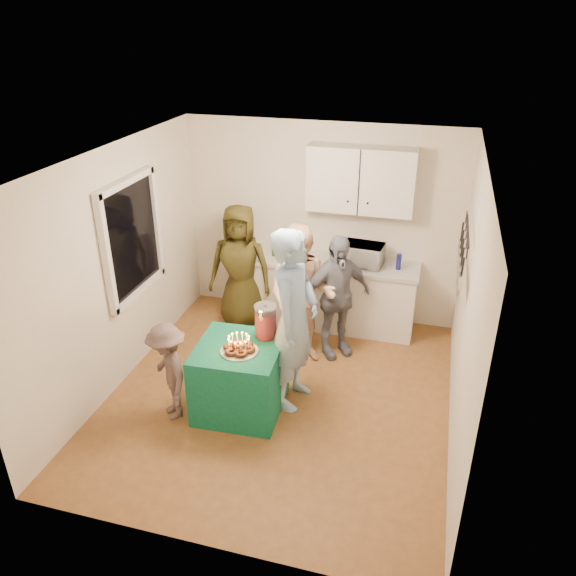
% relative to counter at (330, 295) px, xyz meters
% --- Properties ---
extents(floor, '(4.00, 4.00, 0.00)m').
position_rel_counter_xyz_m(floor, '(-0.20, -1.70, -0.43)').
color(floor, brown).
rests_on(floor, ground).
extents(ceiling, '(4.00, 4.00, 0.00)m').
position_rel_counter_xyz_m(ceiling, '(-0.20, -1.70, 2.17)').
color(ceiling, white).
rests_on(ceiling, floor).
extents(back_wall, '(3.60, 3.60, 0.00)m').
position_rel_counter_xyz_m(back_wall, '(-0.20, 0.30, 0.87)').
color(back_wall, silver).
rests_on(back_wall, floor).
extents(left_wall, '(4.00, 4.00, 0.00)m').
position_rel_counter_xyz_m(left_wall, '(-2.00, -1.70, 0.87)').
color(left_wall, silver).
rests_on(left_wall, floor).
extents(right_wall, '(4.00, 4.00, 0.00)m').
position_rel_counter_xyz_m(right_wall, '(1.60, -1.70, 0.87)').
color(right_wall, silver).
rests_on(right_wall, floor).
extents(window_night, '(0.04, 1.00, 1.20)m').
position_rel_counter_xyz_m(window_night, '(-1.97, -1.40, 1.12)').
color(window_night, black).
rests_on(window_night, left_wall).
extents(counter, '(2.20, 0.58, 0.86)m').
position_rel_counter_xyz_m(counter, '(0.00, 0.00, 0.00)').
color(counter, white).
rests_on(counter, floor).
extents(countertop, '(2.24, 0.62, 0.05)m').
position_rel_counter_xyz_m(countertop, '(0.00, -0.00, 0.46)').
color(countertop, beige).
rests_on(countertop, counter).
extents(upper_cabinet, '(1.30, 0.30, 0.80)m').
position_rel_counter_xyz_m(upper_cabinet, '(0.30, 0.15, 1.52)').
color(upper_cabinet, white).
rests_on(upper_cabinet, back_wall).
extents(pot_rack, '(0.12, 1.00, 0.60)m').
position_rel_counter_xyz_m(pot_rack, '(1.52, -1.00, 1.17)').
color(pot_rack, black).
rests_on(pot_rack, right_wall).
extents(microwave, '(0.53, 0.38, 0.27)m').
position_rel_counter_xyz_m(microwave, '(0.40, 0.00, 0.62)').
color(microwave, white).
rests_on(microwave, countertop).
extents(party_table, '(0.89, 0.89, 0.76)m').
position_rel_counter_xyz_m(party_table, '(-0.54, -2.00, -0.05)').
color(party_table, '#0F6345').
rests_on(party_table, floor).
extents(donut_cake, '(0.38, 0.38, 0.18)m').
position_rel_counter_xyz_m(donut_cake, '(-0.50, -2.08, 0.42)').
color(donut_cake, '#381C0C').
rests_on(donut_cake, party_table).
extents(punch_jar, '(0.22, 0.22, 0.34)m').
position_rel_counter_xyz_m(punch_jar, '(-0.33, -1.74, 0.50)').
color(punch_jar, red).
rests_on(punch_jar, party_table).
extents(man_birthday, '(0.55, 0.77, 1.96)m').
position_rel_counter_xyz_m(man_birthday, '(-0.04, -1.71, 0.55)').
color(man_birthday, '#94B5D8').
rests_on(man_birthday, floor).
extents(woman_back_left, '(0.85, 0.59, 1.67)m').
position_rel_counter_xyz_m(woman_back_left, '(-1.11, -0.34, 0.40)').
color(woman_back_left, brown).
rests_on(woman_back_left, floor).
extents(woman_back_center, '(0.83, 0.65, 1.69)m').
position_rel_counter_xyz_m(woman_back_center, '(-0.17, -0.90, 0.41)').
color(woman_back_center, '#FFAB85').
rests_on(woman_back_center, floor).
extents(woman_back_right, '(0.94, 0.86, 1.54)m').
position_rel_counter_xyz_m(woman_back_right, '(0.20, -0.69, 0.34)').
color(woman_back_right, black).
rests_on(woman_back_right, floor).
extents(child_near_left, '(0.75, 0.78, 1.07)m').
position_rel_counter_xyz_m(child_near_left, '(-1.19, -2.30, 0.10)').
color(child_near_left, '#504041').
rests_on(child_near_left, floor).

